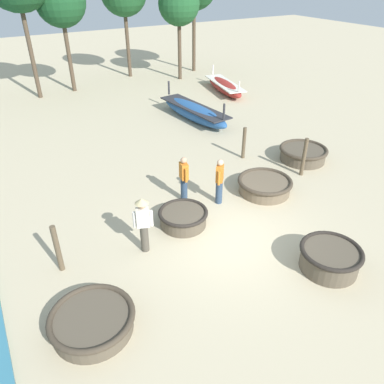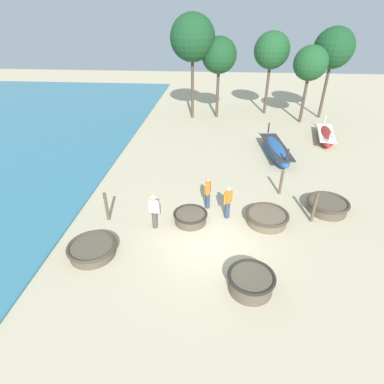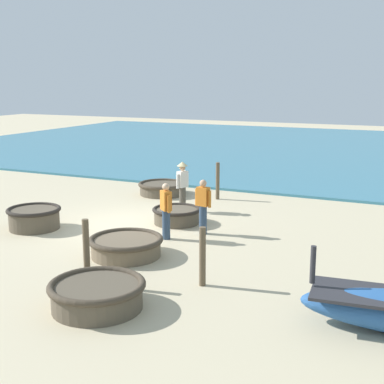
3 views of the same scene
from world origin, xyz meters
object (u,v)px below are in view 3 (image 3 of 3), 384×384
at_px(coracle_upturned, 97,294).
at_px(fisherman_hauling, 203,205).
at_px(mooring_post_inland, 86,253).
at_px(fisherman_by_coracle, 182,183).
at_px(fisherman_standing_left, 166,210).
at_px(coracle_tilted, 34,217).
at_px(coracle_weathered, 126,246).
at_px(coracle_center, 162,188).
at_px(mooring_post_mid_beach, 202,257).
at_px(coracle_nearest, 177,215).
at_px(mooring_post_shoreline, 218,181).

distance_m(coracle_upturned, fisherman_hauling, 5.55).
bearing_deg(mooring_post_inland, fisherman_by_coracle, -171.47).
xyz_separation_m(fisherman_standing_left, mooring_post_inland, (3.71, 0.03, -0.11)).
bearing_deg(fisherman_by_coracle, fisherman_standing_left, 17.79).
bearing_deg(fisherman_standing_left, coracle_upturned, 11.16).
xyz_separation_m(coracle_tilted, fisherman_hauling, (-1.61, 4.73, 0.49)).
xyz_separation_m(fisherman_hauling, fisherman_by_coracle, (-2.17, -1.70, 0.12)).
xyz_separation_m(fisherman_standing_left, fisherman_hauling, (-0.90, 0.71, 0.00)).
relative_size(coracle_weathered, coracle_center, 1.01).
height_order(fisherman_hauling, mooring_post_inland, fisherman_hauling).
height_order(coracle_weathered, fisherman_by_coracle, fisherman_by_coracle).
height_order(coracle_tilted, coracle_center, coracle_tilted).
xyz_separation_m(coracle_center, fisherman_standing_left, (5.11, 2.83, 0.58)).
xyz_separation_m(coracle_weathered, mooring_post_mid_beach, (0.98, 2.51, 0.38)).
height_order(fisherman_by_coracle, mooring_post_mid_beach, fisherman_by_coracle).
bearing_deg(coracle_nearest, coracle_upturned, 12.57).
xyz_separation_m(coracle_nearest, fisherman_by_coracle, (-1.47, -0.51, 0.69)).
relative_size(coracle_center, fisherman_standing_left, 1.17).
bearing_deg(fisherman_hauling, fisherman_by_coracle, -141.94).
bearing_deg(fisherman_standing_left, coracle_tilted, -79.93).
xyz_separation_m(coracle_center, fisherman_hauling, (4.21, 3.54, 0.58)).
relative_size(fisherman_hauling, mooring_post_inland, 1.08).
relative_size(coracle_nearest, fisherman_hauling, 0.95).
bearing_deg(mooring_post_mid_beach, fisherman_standing_left, -139.82).
xyz_separation_m(coracle_tilted, coracle_weathered, (1.01, 3.78, -0.07)).
bearing_deg(fisherman_by_coracle, mooring_post_inland, 8.53).
height_order(coracle_weathered, mooring_post_inland, mooring_post_inland).
xyz_separation_m(coracle_weathered, fisherman_hauling, (-2.62, 0.95, 0.56)).
relative_size(coracle_tilted, coracle_nearest, 1.06).
bearing_deg(fisherman_standing_left, fisherman_by_coracle, -162.21).
bearing_deg(coracle_nearest, coracle_weathered, 4.15).
height_order(coracle_nearest, fisherman_by_coracle, fisherman_by_coracle).
distance_m(coracle_nearest, fisherman_hauling, 1.49).
height_order(mooring_post_mid_beach, mooring_post_shoreline, mooring_post_shoreline).
bearing_deg(coracle_nearest, fisherman_hauling, 59.70).
xyz_separation_m(coracle_upturned, mooring_post_mid_beach, (-1.92, 1.37, 0.35)).
xyz_separation_m(coracle_tilted, fisherman_by_coracle, (-3.78, 3.03, 0.61)).
bearing_deg(coracle_weathered, mooring_post_shoreline, -176.95).
height_order(coracle_upturned, fisherman_hauling, fisherman_hauling).
bearing_deg(mooring_post_inland, mooring_post_mid_beach, 114.39).
bearing_deg(coracle_center, coracle_tilted, -11.50).
distance_m(coracle_nearest, mooring_post_inland, 5.35).
bearing_deg(mooring_post_shoreline, fisherman_hauling, 16.88).
relative_size(mooring_post_mid_beach, mooring_post_inland, 0.89).
bearing_deg(mooring_post_mid_beach, coracle_tilted, -107.49).
xyz_separation_m(fisherman_standing_left, mooring_post_shoreline, (-5.24, -0.60, -0.15)).
distance_m(coracle_center, fisherman_hauling, 5.53).
xyz_separation_m(fisherman_by_coracle, mooring_post_mid_beach, (5.76, 3.26, -0.31)).
bearing_deg(coracle_upturned, mooring_post_shoreline, -171.26).
xyz_separation_m(coracle_center, mooring_post_mid_beach, (7.80, 5.11, 0.39)).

